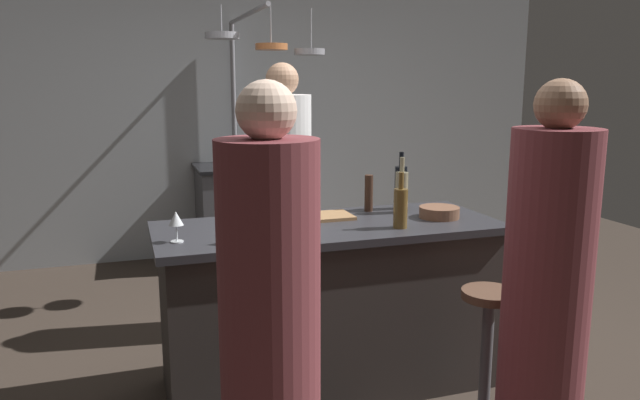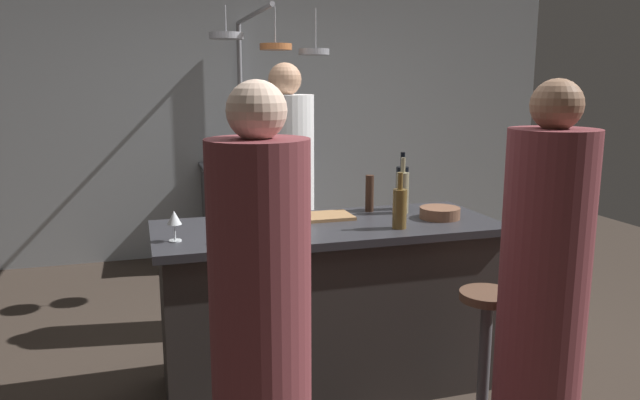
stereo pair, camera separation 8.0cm
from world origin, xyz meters
The scene contains 20 objects.
ground_plane centered at (0.00, 0.00, 0.00)m, with size 9.00×9.00×0.00m, color #382D26.
back_wall centered at (0.00, 2.85, 1.30)m, with size 6.40×0.16×2.60m, color #9EA3A8.
kitchen_island centered at (0.00, 0.00, 0.45)m, with size 1.80×0.72×0.90m.
stove_range centered at (0.00, 2.45, 0.45)m, with size 0.80×0.64×0.89m.
chef centered at (-0.02, 0.87, 0.81)m, with size 0.37×0.37×1.75m.
bar_stool_right centered at (0.58, -0.62, 0.38)m, with size 0.28×0.28×0.68m.
guest_right centered at (0.59, -0.99, 0.76)m, with size 0.35×0.35×1.65m.
bar_stool_left centered at (-0.52, -0.62, 0.38)m, with size 0.28×0.28×0.68m.
guest_left centered at (-0.56, -1.01, 0.76)m, with size 0.35×0.35×1.64m.
overhead_pot_rack centered at (0.01, 1.90, 1.67)m, with size 0.88×1.45×2.17m.
potted_plant centered at (1.82, 1.17, 0.30)m, with size 0.36×0.36×0.52m.
cutting_board centered at (0.01, 0.14, 0.91)m, with size 0.32×0.22×0.02m, color #997047.
pepper_mill centered at (0.32, 0.23, 1.01)m, with size 0.05×0.05×0.21m, color #382319.
wine_bottle_dark centered at (0.52, 0.24, 1.03)m, with size 0.07×0.07×0.33m.
wine_bottle_white centered at (0.48, 0.14, 1.02)m, with size 0.07×0.07×0.32m.
wine_bottle_amber centered at (0.32, -0.19, 1.01)m, with size 0.07×0.07×0.29m.
wine_glass_near_left_guest centered at (-0.79, -0.12, 1.01)m, with size 0.07×0.07×0.15m.
wine_glass_near_right_guest centered at (-0.52, -0.24, 1.01)m, with size 0.07×0.07×0.15m.
mixing_bowl_wooden centered at (0.62, -0.05, 0.93)m, with size 0.22×0.22×0.06m, color brown.
mixing_bowl_ceramic centered at (-0.23, -0.05, 0.94)m, with size 0.17×0.17×0.07m, color silver.
Camera 1 is at (-1.01, -2.92, 1.63)m, focal length 34.06 mm.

